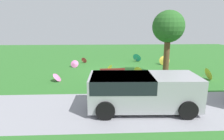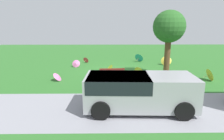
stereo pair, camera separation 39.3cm
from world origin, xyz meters
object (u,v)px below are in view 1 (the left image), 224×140
(parasol_red_1, at_px, (84,60))
(parasol_yellow_2, at_px, (209,74))
(parasol_teal_0, at_px, (146,80))
(parasol_pink_2, at_px, (74,64))
(parasol_yellow_1, at_px, (108,69))
(parasol_yellow_3, at_px, (139,71))
(parasol_teal_1, at_px, (137,57))
(van_dark, at_px, (139,89))
(parasol_yellow_0, at_px, (164,60))
(park_bench, at_px, (112,75))
(parasol_pink_0, at_px, (58,77))
(shade_tree, at_px, (168,28))

(parasol_red_1, xyz_separation_m, parasol_yellow_2, (-8.89, 6.04, 0.13))
(parasol_red_1, height_order, parasol_teal_0, parasol_teal_0)
(parasol_pink_2, height_order, parasol_teal_0, parasol_pink_2)
(parasol_yellow_1, distance_m, parasol_yellow_3, 2.30)
(parasol_teal_1, bearing_deg, parasol_red_1, 5.31)
(van_dark, relative_size, parasol_teal_0, 6.19)
(van_dark, relative_size, parasol_yellow_0, 4.40)
(van_dark, xyz_separation_m, parasol_yellow_2, (-5.52, -4.27, -0.50))
(van_dark, relative_size, parasol_yellow_1, 4.96)
(parasol_yellow_2, bearing_deg, park_bench, 1.12)
(park_bench, height_order, parasol_pink_0, park_bench)
(park_bench, bearing_deg, parasol_pink_2, -54.03)
(parasol_teal_0, distance_m, parasol_yellow_3, 1.86)
(parasol_red_1, xyz_separation_m, parasol_pink_2, (0.65, 1.97, 0.04))
(parasol_yellow_2, bearing_deg, parasol_yellow_3, -12.46)
(van_dark, distance_m, parasol_red_1, 10.87)
(parasol_teal_0, height_order, parasol_yellow_2, parasol_yellow_2)
(parasol_red_1, xyz_separation_m, parasol_teal_1, (-5.18, -0.48, 0.14))
(parasol_pink_0, bearing_deg, parasol_yellow_2, 179.51)
(parasol_pink_0, height_order, parasol_yellow_2, parasol_yellow_2)
(parasol_yellow_1, distance_m, parasol_teal_0, 3.43)
(shade_tree, bearing_deg, parasol_teal_0, 45.77)
(van_dark, height_order, parasol_yellow_3, van_dark)
(parasol_yellow_0, xyz_separation_m, parasol_pink_2, (7.98, 0.68, -0.11))
(parasol_yellow_1, bearing_deg, shade_tree, 170.08)
(shade_tree, xyz_separation_m, parasol_pink_2, (6.88, -3.09, -3.06))
(van_dark, distance_m, parasol_teal_1, 10.95)
(parasol_yellow_0, xyz_separation_m, parasol_teal_1, (2.15, -1.78, -0.02))
(shade_tree, bearing_deg, parasol_red_1, -39.12)
(parasol_pink_0, bearing_deg, parasol_yellow_3, -170.52)
(parasol_teal_0, xyz_separation_m, parasol_yellow_2, (-4.44, -0.85, 0.11))
(shade_tree, height_order, parasol_teal_1, shade_tree)
(van_dark, distance_m, parasol_yellow_2, 6.99)
(van_dark, xyz_separation_m, parasol_red_1, (3.37, -10.31, -0.62))
(parasol_teal_1, height_order, parasol_yellow_3, parasol_teal_1)
(parasol_yellow_1, bearing_deg, parasol_teal_1, -122.03)
(parasol_pink_0, bearing_deg, parasol_pink_2, -97.02)
(van_dark, bearing_deg, parasol_yellow_0, -113.70)
(parasol_teal_0, bearing_deg, van_dark, 72.50)
(park_bench, distance_m, parasol_teal_0, 2.18)
(van_dark, height_order, parasol_yellow_1, van_dark)
(parasol_yellow_3, bearing_deg, parasol_yellow_0, -128.51)
(shade_tree, bearing_deg, park_bench, 16.09)
(van_dark, height_order, parasol_yellow_2, van_dark)
(shade_tree, relative_size, parasol_pink_2, 6.43)
(parasol_pink_0, distance_m, parasol_yellow_3, 5.57)
(van_dark, bearing_deg, parasol_yellow_1, -78.45)
(parasol_pink_2, bearing_deg, parasol_teal_0, 136.02)
(parasol_yellow_2, xyz_separation_m, parasol_yellow_3, (4.54, -1.00, -0.04))
(parasol_yellow_1, bearing_deg, parasol_pink_0, 25.97)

